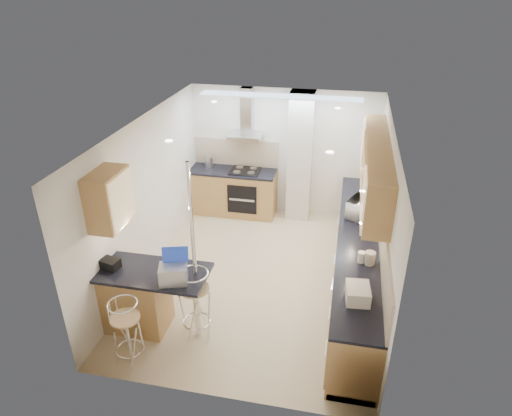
% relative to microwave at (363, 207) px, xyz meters
% --- Properties ---
extents(ground, '(4.80, 4.80, 0.00)m').
position_rel_microwave_xyz_m(ground, '(-1.54, -0.68, -1.08)').
color(ground, tan).
rests_on(ground, ground).
extents(room_shell, '(3.64, 4.84, 2.51)m').
position_rel_microwave_xyz_m(room_shell, '(-1.22, -0.31, 0.47)').
color(room_shell, white).
rests_on(room_shell, ground).
extents(right_counter, '(0.63, 4.40, 0.92)m').
position_rel_microwave_xyz_m(right_counter, '(-0.04, -0.68, -0.61)').
color(right_counter, '#B28147').
rests_on(right_counter, ground).
extents(back_counter, '(1.70, 0.63, 0.92)m').
position_rel_microwave_xyz_m(back_counter, '(-2.49, 1.42, -0.61)').
color(back_counter, '#B28147').
rests_on(back_counter, ground).
extents(peninsula, '(1.47, 0.72, 0.94)m').
position_rel_microwave_xyz_m(peninsula, '(-2.67, -2.13, -0.60)').
color(peninsula, '#B28147').
rests_on(peninsula, ground).
extents(microwave, '(0.57, 0.67, 0.31)m').
position_rel_microwave_xyz_m(microwave, '(0.00, 0.00, 0.00)').
color(microwave, white).
rests_on(microwave, right_counter).
extents(laptop, '(0.40, 0.34, 0.23)m').
position_rel_microwave_xyz_m(laptop, '(-2.30, -2.29, -0.02)').
color(laptop, '#A4A7AC').
rests_on(laptop, peninsula).
extents(bag, '(0.27, 0.22, 0.13)m').
position_rel_microwave_xyz_m(bag, '(-3.22, -2.17, -0.07)').
color(bag, black).
rests_on(bag, peninsula).
extents(bar_stool_near, '(0.38, 0.38, 0.93)m').
position_rel_microwave_xyz_m(bar_stool_near, '(-2.76, -2.78, -0.61)').
color(bar_stool_near, tan).
rests_on(bar_stool_near, ground).
extents(bar_stool_end, '(0.59, 0.59, 1.02)m').
position_rel_microwave_xyz_m(bar_stool_end, '(-2.10, -2.15, -0.57)').
color(bar_stool_end, tan).
rests_on(bar_stool_end, ground).
extents(jar_a, '(0.14, 0.14, 0.16)m').
position_rel_microwave_xyz_m(jar_a, '(0.02, -0.11, -0.07)').
color(jar_a, silver).
rests_on(jar_a, right_counter).
extents(jar_b, '(0.11, 0.11, 0.15)m').
position_rel_microwave_xyz_m(jar_b, '(-0.08, 0.02, -0.08)').
color(jar_b, silver).
rests_on(jar_b, right_counter).
extents(jar_c, '(0.15, 0.15, 0.18)m').
position_rel_microwave_xyz_m(jar_c, '(0.09, -1.36, -0.07)').
color(jar_c, '#BAAC94').
rests_on(jar_c, right_counter).
extents(jar_d, '(0.13, 0.13, 0.15)m').
position_rel_microwave_xyz_m(jar_d, '(-0.02, -1.33, -0.08)').
color(jar_d, white).
rests_on(jar_d, right_counter).
extents(bread_bin, '(0.30, 0.37, 0.18)m').
position_rel_microwave_xyz_m(bread_bin, '(-0.06, -2.15, -0.06)').
color(bread_bin, silver).
rests_on(bread_bin, right_counter).
extents(kettle, '(0.16, 0.16, 0.22)m').
position_rel_microwave_xyz_m(kettle, '(-3.00, 1.50, -0.04)').
color(kettle, '#B9BBBF').
rests_on(kettle, back_counter).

